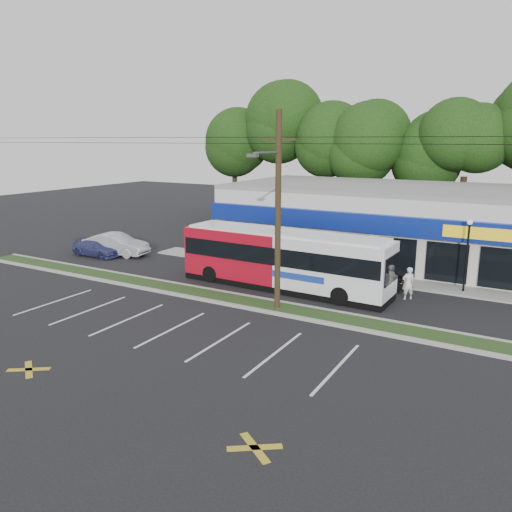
{
  "coord_description": "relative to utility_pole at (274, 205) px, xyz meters",
  "views": [
    {
      "loc": [
        14.31,
        -20.93,
        8.58
      ],
      "look_at": [
        -0.56,
        5.0,
        1.6
      ],
      "focal_mm": 35.0,
      "sensor_mm": 36.0,
      "label": 1
    }
  ],
  "objects": [
    {
      "name": "tree_line",
      "position": [
        1.17,
        25.07,
        3.0
      ],
      "size": [
        46.76,
        6.76,
        11.83
      ],
      "color": "black",
      "rests_on": "ground"
    },
    {
      "name": "curb_south",
      "position": [
        -2.83,
        -0.78,
        -5.34
      ],
      "size": [
        40.0,
        0.25,
        0.14
      ],
      "primitive_type": "cube",
      "color": "#9E9E93",
      "rests_on": "ground"
    },
    {
      "name": "car_dark",
      "position": [
        2.95,
        6.44,
        -4.68
      ],
      "size": [
        4.29,
        1.74,
        1.46
      ],
      "primitive_type": "imported",
      "rotation": [
        0.0,
        0.0,
        1.58
      ],
      "color": "black",
      "rests_on": "ground"
    },
    {
      "name": "strip_mall",
      "position": [
        2.67,
        14.99,
        -2.76
      ],
      "size": [
        25.0,
        12.55,
        5.3
      ],
      "color": "beige",
      "rests_on": "ground"
    },
    {
      "name": "pedestrian_a",
      "position": [
        5.67,
        5.07,
        -4.5
      ],
      "size": [
        0.8,
        0.75,
        1.83
      ],
      "primitive_type": "imported",
      "rotation": [
        0.0,
        0.0,
        3.77
      ],
      "color": "white",
      "rests_on": "ground"
    },
    {
      "name": "ground",
      "position": [
        -2.83,
        -0.93,
        -5.41
      ],
      "size": [
        120.0,
        120.0,
        0.0
      ],
      "primitive_type": "plane",
      "color": "black",
      "rests_on": "ground"
    },
    {
      "name": "utility_pole",
      "position": [
        0.0,
        0.0,
        0.0
      ],
      "size": [
        50.0,
        2.77,
        10.0
      ],
      "color": "black",
      "rests_on": "ground"
    },
    {
      "name": "car_blue",
      "position": [
        -17.27,
        4.05,
        -4.81
      ],
      "size": [
        4.14,
        1.72,
        1.2
      ],
      "primitive_type": "imported",
      "rotation": [
        0.0,
        0.0,
        1.58
      ],
      "color": "navy",
      "rests_on": "ground"
    },
    {
      "name": "metrobus",
      "position": [
        -1.23,
        3.57,
        -3.6
      ],
      "size": [
        12.83,
        3.05,
        3.43
      ],
      "rotation": [
        0.0,
        0.0,
        -0.03
      ],
      "color": "#A80C1E",
      "rests_on": "ground"
    },
    {
      "name": "sidewalk",
      "position": [
        2.17,
        8.07,
        -5.36
      ],
      "size": [
        32.0,
        2.2,
        0.1
      ],
      "primitive_type": "cube",
      "color": "#9E9E93",
      "rests_on": "ground"
    },
    {
      "name": "pedestrian_b",
      "position": [
        4.09,
        6.09,
        -4.46
      ],
      "size": [
        1.04,
        0.87,
        1.9
      ],
      "primitive_type": "imported",
      "rotation": [
        0.0,
        0.0,
        2.96
      ],
      "color": "beige",
      "rests_on": "ground"
    },
    {
      "name": "lamp_post",
      "position": [
        8.17,
        7.87,
        -2.74
      ],
      "size": [
        0.3,
        0.3,
        4.25
      ],
      "color": "black",
      "rests_on": "ground"
    },
    {
      "name": "grass_strip",
      "position": [
        -2.83,
        0.07,
        -5.35
      ],
      "size": [
        40.0,
        1.6,
        0.12
      ],
      "primitive_type": "cube",
      "color": "#223E19",
      "rests_on": "ground"
    },
    {
      "name": "curb_north",
      "position": [
        -2.83,
        0.92,
        -5.34
      ],
      "size": [
        40.0,
        0.25,
        0.14
      ],
      "primitive_type": "cube",
      "color": "#9E9E93",
      "rests_on": "ground"
    },
    {
      "name": "car_silver",
      "position": [
        -16.16,
        4.98,
        -4.59
      ],
      "size": [
        5.25,
        2.61,
        1.65
      ],
      "primitive_type": "imported",
      "rotation": [
        0.0,
        0.0,
        1.75
      ],
      "color": "#B4B5BC",
      "rests_on": "ground"
    }
  ]
}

